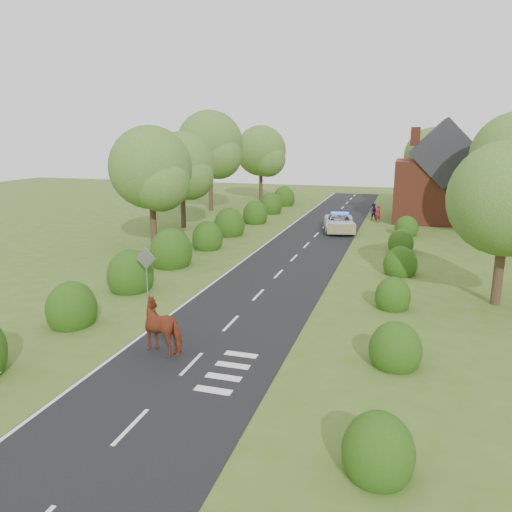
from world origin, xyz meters
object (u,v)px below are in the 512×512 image
(pedestrian_red, at_px, (378,214))
(police_van, at_px, (339,223))
(road_sign, at_px, (146,265))
(cow, at_px, (165,329))
(pedestrian_purple, at_px, (373,212))

(pedestrian_red, bearing_deg, police_van, 24.08)
(road_sign, distance_m, cow, 6.36)
(road_sign, distance_m, pedestrian_purple, 28.07)
(police_van, bearing_deg, pedestrian_red, 53.16)
(road_sign, height_order, pedestrian_purple, road_sign)
(police_van, xyz_separation_m, pedestrian_red, (2.72, 5.62, 0.05))
(cow, height_order, pedestrian_red, cow)
(road_sign, xyz_separation_m, pedestrian_purple, (8.74, 26.66, -0.86))
(road_sign, relative_size, pedestrian_red, 1.64)
(police_van, xyz_separation_m, pedestrian_purple, (2.22, 6.54, 0.07))
(road_sign, relative_size, police_van, 0.45)
(police_van, relative_size, pedestrian_purple, 3.54)
(pedestrian_red, height_order, pedestrian_purple, pedestrian_purple)
(police_van, bearing_deg, pedestrian_purple, 60.20)
(road_sign, xyz_separation_m, cow, (3.60, -5.18, -0.85))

